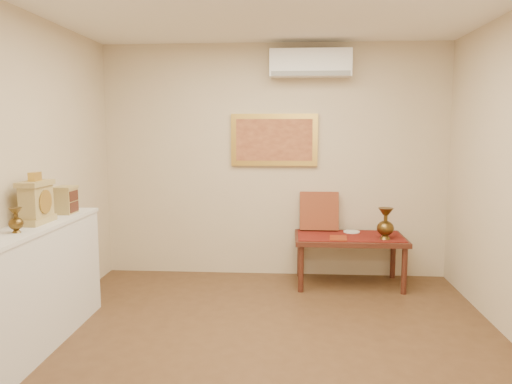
# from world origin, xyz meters

# --- Properties ---
(floor) EXTENTS (4.50, 4.50, 0.00)m
(floor) POSITION_xyz_m (0.00, 0.00, 0.00)
(floor) COLOR brown
(floor) RESTS_ON ground
(wall_back) EXTENTS (4.00, 0.02, 2.70)m
(wall_back) POSITION_xyz_m (0.00, 2.25, 1.35)
(wall_back) COLOR beige
(wall_back) RESTS_ON ground
(wall_front) EXTENTS (4.00, 0.02, 2.70)m
(wall_front) POSITION_xyz_m (0.00, -2.25, 1.35)
(wall_front) COLOR beige
(wall_front) RESTS_ON ground
(brass_urn_small) EXTENTS (0.10, 0.10, 0.24)m
(brass_urn_small) POSITION_xyz_m (-1.80, -0.14, 1.10)
(brass_urn_small) COLOR brown
(brass_urn_small) RESTS_ON display_ledge
(table_cloth) EXTENTS (1.14, 0.59, 0.01)m
(table_cloth) POSITION_xyz_m (0.85, 1.88, 0.55)
(table_cloth) COLOR maroon
(table_cloth) RESTS_ON low_table
(brass_urn_tall) EXTENTS (0.18, 0.18, 0.41)m
(brass_urn_tall) POSITION_xyz_m (1.21, 1.73, 0.76)
(brass_urn_tall) COLOR brown
(brass_urn_tall) RESTS_ON table_cloth
(plate) EXTENTS (0.19, 0.19, 0.01)m
(plate) POSITION_xyz_m (0.89, 2.05, 0.56)
(plate) COLOR white
(plate) RESTS_ON table_cloth
(menu) EXTENTS (0.20, 0.26, 0.01)m
(menu) POSITION_xyz_m (0.71, 1.71, 0.56)
(menu) COLOR maroon
(menu) RESTS_ON table_cloth
(cushion) EXTENTS (0.44, 0.19, 0.46)m
(cushion) POSITION_xyz_m (0.53, 2.16, 0.78)
(cushion) COLOR maroon
(cushion) RESTS_ON table_cloth
(display_ledge) EXTENTS (0.37, 2.02, 0.98)m
(display_ledge) POSITION_xyz_m (-1.82, 0.00, 0.49)
(display_ledge) COLOR silver
(display_ledge) RESTS_ON floor
(mantel_clock) EXTENTS (0.17, 0.36, 0.41)m
(mantel_clock) POSITION_xyz_m (-1.83, 0.22, 1.15)
(mantel_clock) COLOR tan
(mantel_clock) RESTS_ON display_ledge
(wooden_chest) EXTENTS (0.16, 0.21, 0.24)m
(wooden_chest) POSITION_xyz_m (-1.80, 0.68, 1.10)
(wooden_chest) COLOR tan
(wooden_chest) RESTS_ON display_ledge
(low_table) EXTENTS (1.20, 0.70, 0.55)m
(low_table) POSITION_xyz_m (0.85, 1.88, 0.48)
(low_table) COLOR #4B2116
(low_table) RESTS_ON floor
(painting) EXTENTS (1.00, 0.06, 0.60)m
(painting) POSITION_xyz_m (0.00, 2.22, 1.60)
(painting) COLOR gold
(painting) RESTS_ON wall_back
(ac_unit) EXTENTS (0.90, 0.25, 0.30)m
(ac_unit) POSITION_xyz_m (0.40, 2.12, 2.45)
(ac_unit) COLOR white
(ac_unit) RESTS_ON wall_back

